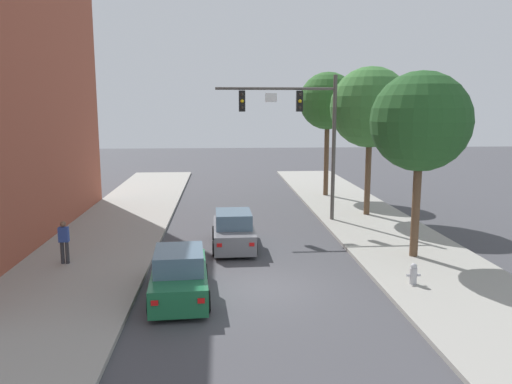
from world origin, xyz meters
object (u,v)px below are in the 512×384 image
fire_hydrant (413,274)px  street_tree_second (370,108)px  pedestrian_sidewalk_left_walker (64,240)px  street_tree_nearest (421,122)px  car_following_green (180,276)px  street_tree_third (328,101)px  car_lead_grey (233,231)px  traffic_signal_mast (301,121)px

fire_hydrant → street_tree_second: size_ratio=0.09×
pedestrian_sidewalk_left_walker → fire_hydrant: size_ratio=2.28×
fire_hydrant → street_tree_nearest: (1.26, 3.16, 4.94)m
car_following_green → pedestrian_sidewalk_left_walker: (-4.58, 3.39, 0.34)m
fire_hydrant → street_tree_third: street_tree_third is taller
car_lead_grey → pedestrian_sidewalk_left_walker: size_ratio=2.60×
street_tree_third → car_following_green: bearing=-115.6°
fire_hydrant → street_tree_third: bearing=87.6°
car_following_green → street_tree_nearest: bearing=20.9°
street_tree_second → street_tree_third: bearing=98.7°
car_following_green → fire_hydrant: bearing=2.0°
fire_hydrant → car_following_green: bearing=-178.0°
car_following_green → street_tree_nearest: size_ratio=0.60×
car_lead_grey → street_tree_nearest: 8.85m
street_tree_nearest → traffic_signal_mast: bearing=117.3°
pedestrian_sidewalk_left_walker → street_tree_nearest: (13.57, 0.04, 4.38)m
pedestrian_sidewalk_left_walker → fire_hydrant: pedestrian_sidewalk_left_walker is taller
car_lead_grey → street_tree_third: street_tree_third is taller
fire_hydrant → street_tree_third: (0.72, 17.36, 5.91)m
street_tree_third → traffic_signal_mast: bearing=-111.7°
traffic_signal_mast → car_lead_grey: (-3.62, -4.49, -4.60)m
car_lead_grey → car_following_green: 6.00m
traffic_signal_mast → car_lead_grey: traffic_signal_mast is taller
car_lead_grey → street_tree_nearest: size_ratio=0.59×
street_tree_nearest → street_tree_second: bearing=86.9°
traffic_signal_mast → car_following_green: 12.46m
street_tree_second → fire_hydrant: bearing=-98.7°
traffic_signal_mast → fire_hydrant: 11.26m
car_lead_grey → fire_hydrant: bearing=-42.8°
pedestrian_sidewalk_left_walker → street_tree_nearest: bearing=0.2°
car_lead_grey → street_tree_nearest: (7.13, -2.28, 4.72)m
fire_hydrant → street_tree_nearest: 5.99m
traffic_signal_mast → street_tree_nearest: size_ratio=1.04×
traffic_signal_mast → street_tree_nearest: (3.50, -6.77, 0.12)m
traffic_signal_mast → car_lead_grey: 7.38m
car_following_green → fire_hydrant: size_ratio=6.01×
car_lead_grey → street_tree_second: street_tree_second is taller
fire_hydrant → street_tree_third: 18.36m
car_lead_grey → traffic_signal_mast: bearing=51.1°
pedestrian_sidewalk_left_walker → car_following_green: bearing=-36.5°
car_lead_grey → pedestrian_sidewalk_left_walker: (-6.44, -2.32, 0.34)m
pedestrian_sidewalk_left_walker → street_tree_third: street_tree_third is taller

